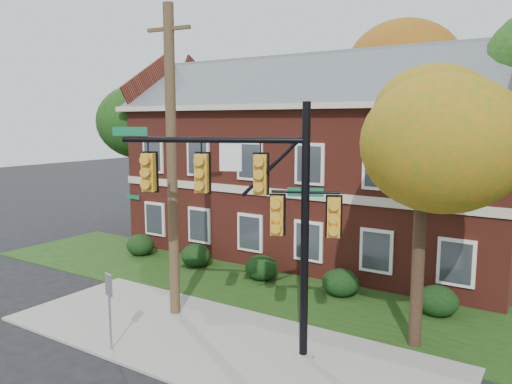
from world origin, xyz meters
The scene contains 15 objects.
ground centered at (0.00, 0.00, 0.00)m, with size 120.00×120.00×0.00m, color black.
sidewalk centered at (0.00, 1.00, 0.04)m, with size 14.00×5.00×0.08m, color gray.
grass_strip centered at (0.00, 6.00, 0.02)m, with size 30.00×6.00×0.04m, color #193811.
apartment_building centered at (-2.00, 11.95, 4.99)m, with size 18.80×8.80×9.74m.
hedge_far_left centered at (-9.00, 6.70, 0.53)m, with size 1.40×1.26×1.05m, color black.
hedge_left centered at (-5.50, 6.70, 0.53)m, with size 1.40×1.26×1.05m, color black.
hedge_center centered at (-2.00, 6.70, 0.53)m, with size 1.40×1.26×1.05m, color black.
hedge_right centered at (1.50, 6.70, 0.53)m, with size 1.40×1.26×1.05m, color black.
hedge_far_right centered at (5.00, 6.70, 0.53)m, with size 1.40×1.26×1.05m, color black.
tree_near_right centered at (5.22, 3.87, 6.67)m, with size 4.50×4.25×8.58m.
tree_left_rear centered at (-11.73, 10.84, 6.68)m, with size 5.40×5.10×8.88m.
tree_far_rear centered at (-0.66, 19.79, 8.84)m, with size 6.84×6.46×11.52m.
traffic_signal centered at (1.49, 0.99, 4.36)m, with size 5.82×2.71×7.03m.
utility_pole centered at (-2.50, 2.00, 5.17)m, with size 1.59×0.38×10.19m.
sign_post centered at (-2.15, -1.08, 1.56)m, with size 0.33×0.11×2.30m.
Camera 1 is at (8.61, -10.12, 6.53)m, focal length 35.00 mm.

